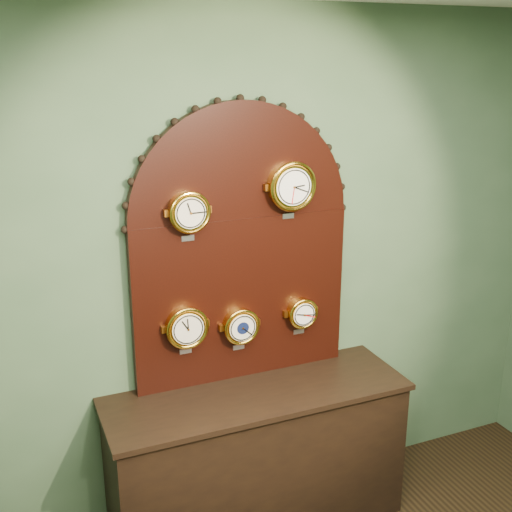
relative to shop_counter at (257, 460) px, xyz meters
name	(u,v)px	position (x,y,z in m)	size (l,w,h in m)	color
wall_back	(238,275)	(0.00, 0.27, 1.00)	(4.00, 4.00, 0.00)	#435F41
shop_counter	(257,460)	(0.00, 0.00, 0.00)	(1.60, 0.50, 0.80)	black
display_board	(241,237)	(0.00, 0.22, 1.23)	(1.26, 0.06, 1.53)	black
roman_clock	(189,212)	(-0.30, 0.15, 1.40)	(0.21, 0.08, 0.26)	gold
arabic_clock	(291,186)	(0.26, 0.15, 1.49)	(0.26, 0.08, 0.31)	gold
hygrometer	(186,327)	(-0.33, 0.15, 0.80)	(0.23, 0.08, 0.28)	gold
barometer	(241,326)	(-0.03, 0.15, 0.75)	(0.20, 0.08, 0.25)	gold
tide_clock	(302,313)	(0.33, 0.15, 0.77)	(0.18, 0.08, 0.23)	gold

